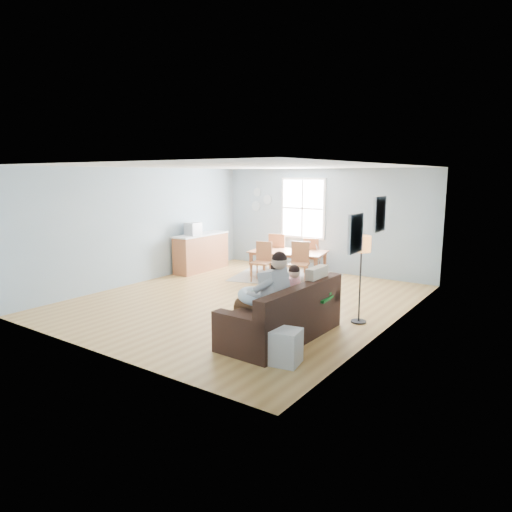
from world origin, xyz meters
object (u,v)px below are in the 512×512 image
Objects in this scene: father at (266,294)px; counter at (201,252)px; chair_se at (299,260)px; floor_lamp at (361,251)px; monitor at (193,229)px; storage_cube at (283,346)px; chair_ne at (312,253)px; dining_table at (288,264)px; baby_swing at (311,259)px; toddler at (288,287)px; sofa at (285,319)px; chair_nw at (278,249)px; chair_sw at (262,259)px.

father reaches higher than counter.
father is at bearing -67.95° from chair_se.
floor_lamp is 5.53m from counter.
father reaches higher than monitor.
chair_ne is at bearing 114.36° from storage_cube.
dining_table is 0.82m from chair_se.
father is 5.60m from counter.
dining_table is 0.79m from baby_swing.
toddler is 1.89× the size of storage_cube.
father is 5.18m from chair_ne.
chair_nw reaches higher than sofa.
counter is 2.91m from baby_swing.
chair_ne is (0.89, 0.25, -0.05)m from chair_nw.
chair_nw is 2.30m from monitor.
chair_sw is (-2.99, 3.90, 0.30)m from storage_cube.
chair_sw is (-2.35, 3.37, -0.23)m from father.
chair_nw is (-1.22, 0.98, 0.01)m from chair_se.
father is 4.63m from dining_table.
floor_lamp is 1.41× the size of baby_swing.
dining_table is (-2.88, 2.39, -0.93)m from floor_lamp.
counter is at bearing 145.10° from sofa.
chair_sw is 1.02× the size of chair_ne.
dining_table is at bearing -110.70° from chair_ne.
storage_cube is 4.67m from chair_se.
storage_cube is (0.56, -1.05, -0.53)m from toddler.
counter is (-2.59, -1.38, -0.03)m from chair_ne.
chair_nw is at bearing 140.44° from floor_lamp.
dining_table is (-2.08, 4.11, -0.44)m from father.
floor_lamp is 1.63× the size of chair_ne.
counter is 4.71× the size of monitor.
baby_swing is at bearing 113.73° from toddler.
father is 1.44× the size of chair_se.
toddler is at bearing -66.60° from chair_ne.
chair_se is at bearing 112.05° from father.
counter is (-5.18, 1.76, -0.76)m from floor_lamp.
father is 3.79× the size of monitor.
monitor is at bearing 143.75° from storage_cube.
counter reaches higher than chair_ne.
chair_ne is at bearing 105.00° from chair_se.
floor_lamp is at bearing -50.34° from chair_ne.
floor_lamp is 4.01× the size of monitor.
sofa reaches higher than storage_cube.
chair_sw is 1.58m from baby_swing.
chair_sw is at bearing -109.25° from baby_swing.
chair_nw is (-0.61, 0.49, 0.25)m from dining_table.
baby_swing is (-0.36, 1.24, -0.19)m from chair_se.
sofa is 0.50m from toddler.
monitor reaches higher than storage_cube.
toddler is at bearing -63.52° from chair_se.
chair_sw is 0.94× the size of chair_nw.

